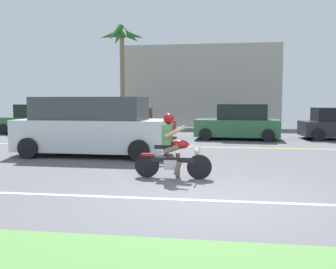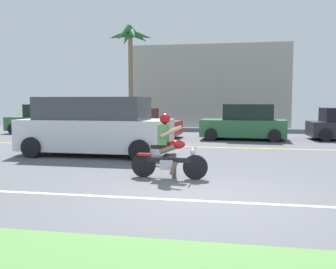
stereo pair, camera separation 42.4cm
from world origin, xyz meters
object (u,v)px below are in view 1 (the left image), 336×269
palm_tree_1 (122,42)px  parked_car_1 (127,124)px  suv_nearby (92,127)px  parked_car_2 (238,123)px  parked_car_0 (38,120)px  motorcyclist (172,151)px

palm_tree_1 → parked_car_1: bearing=-72.7°
suv_nearby → palm_tree_1: (-1.97, 11.06, 4.46)m
suv_nearby → parked_car_2: (4.89, 6.04, -0.17)m
parked_car_1 → parked_car_2: bearing=-1.4°
parked_car_1 → palm_tree_1: (-1.52, 4.89, 4.71)m
parked_car_1 → palm_tree_1: bearing=107.3°
parked_car_0 → parked_car_1: parked_car_0 is taller
motorcyclist → suv_nearby: bearing=132.9°
parked_car_0 → parked_car_2: (10.65, -1.53, 0.02)m
suv_nearby → parked_car_2: 7.77m
parked_car_0 → palm_tree_1: palm_tree_1 is taller
motorcyclist → parked_car_1: size_ratio=0.40×
parked_car_0 → palm_tree_1: 6.94m
parked_car_0 → palm_tree_1: bearing=42.6°
parked_car_2 → suv_nearby: bearing=-129.0°
parked_car_2 → palm_tree_1: (-6.86, 5.02, 4.62)m
suv_nearby → palm_tree_1: 12.08m
parked_car_1 → palm_tree_1: size_ratio=0.70×
parked_car_2 → palm_tree_1: palm_tree_1 is taller
suv_nearby → parked_car_0: bearing=127.3°
parked_car_0 → parked_car_1: 5.50m
suv_nearby → parked_car_1: 6.19m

